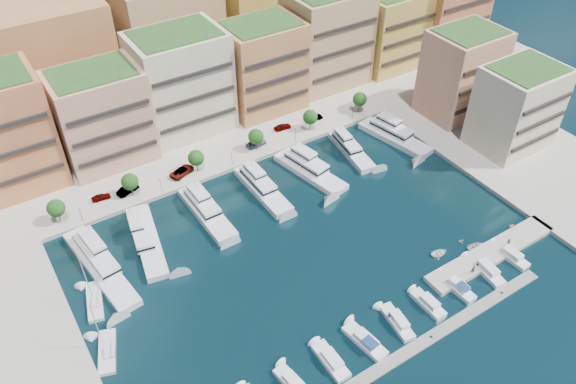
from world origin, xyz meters
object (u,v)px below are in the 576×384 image
at_px(tree_0, 56,208).
at_px(tree_1, 130,182).
at_px(cruiser_6, 428,304).
at_px(sailboat_2, 95,302).
at_px(yacht_6, 393,135).
at_px(person_0, 473,270).
at_px(cruiser_9, 510,256).
at_px(tree_2, 196,158).
at_px(yacht_3, 261,186).
at_px(tree_3, 256,136).
at_px(car_1, 128,189).
at_px(lamppost_3, 295,131).
at_px(car_4, 283,127).
at_px(car_2, 182,171).
at_px(tender_2, 476,247).
at_px(lamppost_4, 353,110).
at_px(person_1, 508,243).
at_px(yacht_2, 205,209).
at_px(car_3, 256,143).
at_px(yacht_1, 146,238).
at_px(cruiser_4, 365,341).
at_px(lamppost_2, 232,155).
at_px(cruiser_5, 397,322).
at_px(yacht_4, 308,169).
at_px(cruiser_7, 457,287).
at_px(yacht_5, 350,148).
at_px(car_5, 314,117).
at_px(cruiser_3, 331,361).
at_px(lamppost_0, 80,211).
at_px(cruiser_2, 293,383).
at_px(tree_5, 360,99).
at_px(tender_1, 461,241).
at_px(tender_0, 439,253).
at_px(tender_3, 511,226).
at_px(car_0, 101,197).
at_px(tree_4, 310,117).

relative_size(tree_0, tree_1, 1.00).
height_order(cruiser_6, sailboat_2, sailboat_2).
relative_size(yacht_6, sailboat_2, 1.57).
bearing_deg(person_0, cruiser_9, -136.32).
distance_m(tree_2, yacht_3, 16.67).
height_order(tree_3, car_1, tree_3).
xyz_separation_m(lamppost_3, car_4, (0.11, 6.19, -2.06)).
bearing_deg(car_2, tender_2, -162.94).
bearing_deg(tender_2, lamppost_4, -1.20).
bearing_deg(person_0, sailboat_2, 20.14).
bearing_deg(person_0, person_1, -125.90).
bearing_deg(car_4, yacht_3, 139.92).
bearing_deg(cruiser_9, yacht_2, 135.39).
bearing_deg(car_3, tree_1, 90.15).
bearing_deg(yacht_1, yacht_3, 2.45).
relative_size(yacht_1, person_0, 11.38).
bearing_deg(cruiser_4, car_4, 70.10).
bearing_deg(lamppost_4, yacht_1, -169.00).
bearing_deg(yacht_3, lamppost_2, 97.45).
xyz_separation_m(cruiser_5, person_0, (19.42, 0.73, 1.42)).
bearing_deg(lamppost_2, cruiser_6, -79.42).
relative_size(tree_3, yacht_2, 0.29).
height_order(yacht_4, cruiser_7, yacht_4).
height_order(yacht_5, car_5, yacht_5).
xyz_separation_m(lamppost_3, cruiser_5, (-15.00, -55.79, -3.28)).
bearing_deg(cruiser_3, yacht_6, 40.57).
relative_size(lamppost_0, yacht_3, 0.22).
height_order(lamppost_2, lamppost_4, same).
bearing_deg(cruiser_9, car_2, 126.91).
relative_size(cruiser_9, car_2, 1.32).
xyz_separation_m(lamppost_4, cruiser_2, (-55.13, -55.78, -3.28)).
bearing_deg(cruiser_5, cruiser_7, -0.05).
bearing_deg(cruiser_5, yacht_6, 49.99).
relative_size(tree_5, lamppost_4, 1.35).
xyz_separation_m(tender_2, car_3, (-20.25, 53.78, 1.39)).
bearing_deg(car_3, cruiser_6, 179.58).
bearing_deg(tree_3, tender_1, -68.42).
bearing_deg(cruiser_3, car_1, 102.35).
bearing_deg(yacht_4, tender_0, -78.55).
bearing_deg(car_2, cruiser_9, -163.28).
bearing_deg(tender_3, car_0, 56.61).
height_order(cruiser_4, person_1, person_1).
distance_m(tree_1, tree_4, 48.00).
relative_size(tender_2, car_2, 0.63).
height_order(tree_3, yacht_6, tree_3).
xyz_separation_m(tree_4, cruiser_5, (-21.00, -58.09, -4.20)).
distance_m(tree_2, person_0, 64.99).
bearing_deg(lamppost_2, person_0, -67.85).
relative_size(yacht_1, cruiser_2, 2.87).
bearing_deg(cruiser_7, tender_3, 14.84).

